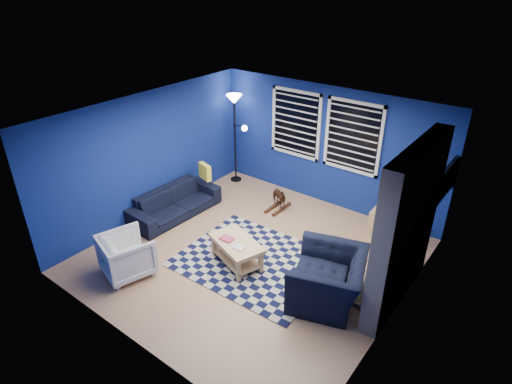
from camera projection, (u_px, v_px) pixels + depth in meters
floor at (252, 256)px, 7.51m from camera, size 5.00×5.00×0.00m
ceiling at (252, 119)px, 6.34m from camera, size 5.00×5.00×0.00m
wall_back at (327, 147)px, 8.69m from camera, size 5.00×0.00×5.00m
wall_left at (150, 156)px, 8.26m from camera, size 0.00×5.00×5.00m
wall_right at (403, 247)px, 5.59m from camera, size 0.00×5.00×5.00m
fireplace at (405, 230)px, 6.05m from camera, size 0.65×2.00×2.50m
window_left at (296, 124)px, 8.90m from camera, size 1.17×0.06×1.42m
window_right at (353, 137)px, 8.20m from camera, size 1.17×0.06×1.42m
tv at (446, 182)px, 6.96m from camera, size 0.07×1.00×0.58m
rug at (255, 261)px, 7.36m from camera, size 2.57×2.08×0.02m
sofa at (175, 203)px, 8.62m from camera, size 1.96×0.83×0.56m
armchair_big at (328, 279)px, 6.36m from camera, size 1.45×1.36×0.77m
armchair_bent at (127, 255)px, 6.94m from camera, size 0.95×0.97×0.71m
rocking_horse at (278, 197)px, 8.81m from camera, size 0.43×0.58×0.44m
coffee_table at (236, 248)px, 7.15m from camera, size 1.10×0.85×0.48m
cabinet at (388, 225)px, 7.91m from camera, size 0.63×0.43×0.61m
floor_lamp at (235, 112)px, 9.38m from camera, size 0.56×0.34×2.05m
throw_pillow at (205, 172)px, 8.86m from camera, size 0.37×0.21×0.33m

